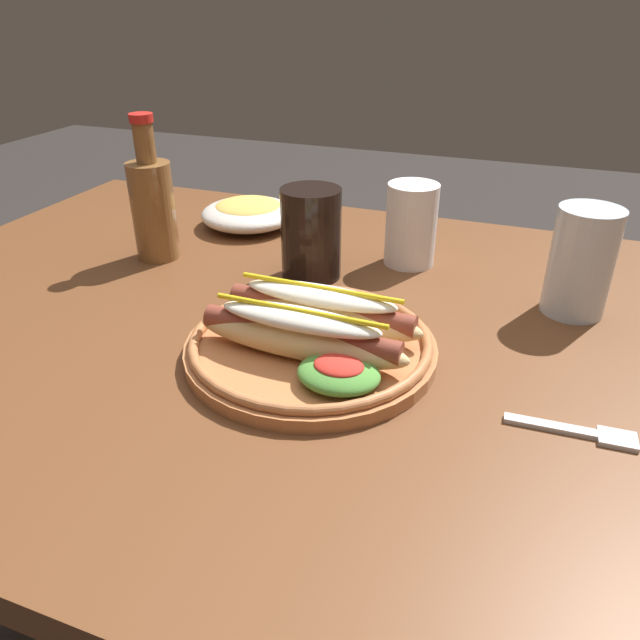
# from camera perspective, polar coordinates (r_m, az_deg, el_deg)

# --- Properties ---
(dining_table) EXTENTS (1.41, 0.90, 0.74)m
(dining_table) POSITION_cam_1_polar(r_m,az_deg,el_deg) (0.80, 3.16, -6.51)
(dining_table) COLOR brown
(dining_table) RESTS_ON ground_plane
(hot_dog_plate) EXTENTS (0.29, 0.29, 0.08)m
(hot_dog_plate) POSITION_cam_1_polar(r_m,az_deg,el_deg) (0.68, -0.78, -1.61)
(hot_dog_plate) COLOR #B77042
(hot_dog_plate) RESTS_ON dining_table
(fork) EXTENTS (0.12, 0.03, 0.00)m
(fork) POSITION_cam_1_polar(r_m,az_deg,el_deg) (0.63, 23.42, -9.68)
(fork) COLOR silver
(fork) RESTS_ON dining_table
(soda_cup) EXTENTS (0.09, 0.09, 0.13)m
(soda_cup) POSITION_cam_1_polar(r_m,az_deg,el_deg) (0.87, -0.84, 8.13)
(soda_cup) COLOR black
(soda_cup) RESTS_ON dining_table
(water_cup) EXTENTS (0.08, 0.08, 0.14)m
(water_cup) POSITION_cam_1_polar(r_m,az_deg,el_deg) (0.83, 23.42, 5.05)
(water_cup) COLOR silver
(water_cup) RESTS_ON dining_table
(extra_cup) EXTENTS (0.08, 0.08, 0.12)m
(extra_cup) POSITION_cam_1_polar(r_m,az_deg,el_deg) (0.92, 8.58, 8.88)
(extra_cup) COLOR white
(extra_cup) RESTS_ON dining_table
(glass_bottle) EXTENTS (0.07, 0.07, 0.22)m
(glass_bottle) POSITION_cam_1_polar(r_m,az_deg,el_deg) (0.96, -15.49, 10.41)
(glass_bottle) COLOR brown
(glass_bottle) RESTS_ON dining_table
(side_bowl) EXTENTS (0.17, 0.17, 0.05)m
(side_bowl) POSITION_cam_1_polar(r_m,az_deg,el_deg) (1.09, -6.75, 10.03)
(side_bowl) COLOR silver
(side_bowl) RESTS_ON dining_table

